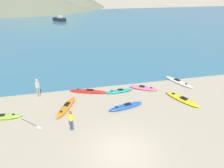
% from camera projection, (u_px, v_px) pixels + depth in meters
% --- Properties ---
extents(ground_plane, '(400.00, 400.00, 0.00)m').
position_uv_depth(ground_plane, '(122.00, 152.00, 13.48)').
color(ground_plane, tan).
extents(bay_water, '(160.00, 70.00, 0.06)m').
position_uv_depth(bay_water, '(73.00, 26.00, 52.65)').
color(bay_water, teal).
rests_on(bay_water, ground_plane).
extents(kayak_on_sand_0, '(2.11, 3.45, 0.34)m').
position_uv_depth(kayak_on_sand_0, '(66.00, 107.00, 18.04)').
color(kayak_on_sand_0, orange).
rests_on(kayak_on_sand_0, ground_plane).
extents(kayak_on_sand_1, '(1.89, 3.59, 0.32)m').
position_uv_depth(kayak_on_sand_1, '(178.00, 82.00, 22.69)').
color(kayak_on_sand_1, white).
rests_on(kayak_on_sand_1, ground_plane).
extents(kayak_on_sand_2, '(2.72, 2.02, 0.34)m').
position_uv_depth(kayak_on_sand_2, '(143.00, 88.00, 21.30)').
color(kayak_on_sand_2, '#E5668C').
rests_on(kayak_on_sand_2, ground_plane).
extents(kayak_on_sand_3, '(2.72, 0.81, 0.39)m').
position_uv_depth(kayak_on_sand_3, '(4.00, 117.00, 16.64)').
color(kayak_on_sand_3, '#8CCC2D').
rests_on(kayak_on_sand_3, ground_plane).
extents(kayak_on_sand_4, '(3.54, 1.75, 0.34)m').
position_uv_depth(kayak_on_sand_4, '(88.00, 91.00, 20.66)').
color(kayak_on_sand_4, red).
rests_on(kayak_on_sand_4, ground_plane).
extents(kayak_on_sand_5, '(3.21, 1.34, 0.35)m').
position_uv_depth(kayak_on_sand_5, '(126.00, 106.00, 18.12)').
color(kayak_on_sand_5, blue).
rests_on(kayak_on_sand_5, ground_plane).
extents(kayak_on_sand_6, '(2.09, 3.56, 0.33)m').
position_uv_depth(kayak_on_sand_6, '(182.00, 99.00, 19.28)').
color(kayak_on_sand_6, yellow).
rests_on(kayak_on_sand_6, ground_plane).
extents(kayak_on_sand_7, '(2.67, 0.73, 0.29)m').
position_uv_depth(kayak_on_sand_7, '(119.00, 91.00, 20.75)').
color(kayak_on_sand_7, teal).
rests_on(kayak_on_sand_7, ground_plane).
extents(person_near_foreground, '(0.32, 0.22, 1.57)m').
position_uv_depth(person_near_foreground, '(71.00, 119.00, 15.11)').
color(person_near_foreground, '#384260').
rests_on(person_near_foreground, ground_plane).
extents(person_near_waterline, '(0.36, 0.30, 1.77)m').
position_uv_depth(person_near_waterline, '(38.00, 87.00, 19.58)').
color(person_near_waterline, gray).
rests_on(person_near_waterline, ground_plane).
extents(moored_boat_3, '(3.60, 3.82, 1.47)m').
position_uv_depth(moored_boat_3, '(59.00, 19.00, 59.12)').
color(moored_boat_3, black).
rests_on(moored_boat_3, bay_water).
extents(loose_paddle, '(2.03, 2.15, 0.03)m').
position_uv_depth(loose_paddle, '(29.00, 122.00, 16.29)').
color(loose_paddle, black).
rests_on(loose_paddle, ground_plane).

